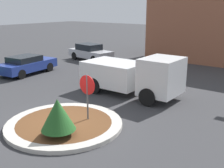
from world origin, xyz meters
TOP-DOWN VIEW (x-y plane):
  - ground_plane at (0.00, 0.00)m, footprint 120.00×120.00m
  - traffic_island at (0.00, 0.00)m, footprint 4.85×4.85m
  - stop_sign at (0.55, 0.86)m, footprint 0.83×0.07m
  - island_shrub at (0.75, -0.99)m, footprint 1.29×1.29m
  - utility_truck at (-0.09, 5.31)m, footprint 5.64×2.43m
  - parked_sedan_silver at (-8.91, 11.72)m, footprint 4.61×2.34m
  - parked_sedan_blue at (-9.12, 4.91)m, footprint 2.38×4.61m

SIDE VIEW (x-z plane):
  - ground_plane at x=0.00m, z-range 0.00..0.00m
  - traffic_island at x=0.00m, z-range 0.00..0.17m
  - parked_sedan_blue at x=-9.12m, z-range 0.03..1.38m
  - parked_sedan_silver at x=-8.91m, z-range 0.01..1.52m
  - island_shrub at x=0.75m, z-range 0.29..1.73m
  - utility_truck at x=-0.09m, z-range 0.01..2.31m
  - stop_sign at x=0.55m, z-range 0.42..2.54m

